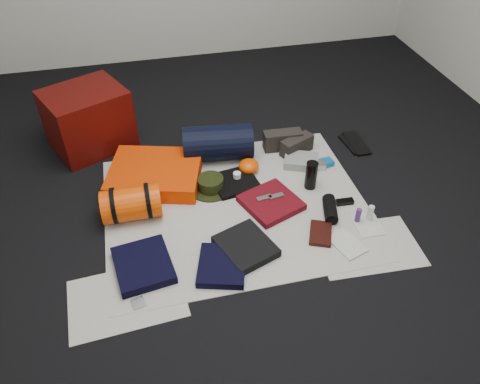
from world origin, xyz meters
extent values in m
cube|color=black|center=(0.00, 0.00, -0.01)|extent=(4.50, 4.50, 0.02)
cube|color=silver|center=(0.00, 0.00, 0.00)|extent=(1.60, 1.30, 0.01)
cube|color=silver|center=(-0.70, -0.55, 0.00)|extent=(0.61, 0.44, 0.00)
cube|color=silver|center=(0.65, -0.50, 0.00)|extent=(0.60, 0.43, 0.00)
cube|color=#4A0805|center=(-0.86, 0.90, 0.22)|extent=(0.65, 0.61, 0.43)
cube|color=#E13702|center=(-0.46, 0.37, 0.06)|extent=(0.69, 0.61, 0.11)
cylinder|color=#E34303|center=(-0.63, 0.05, 0.11)|extent=(0.34, 0.20, 0.20)
cylinder|color=black|center=(-0.73, 0.05, 0.11)|extent=(0.02, 0.22, 0.22)
cylinder|color=black|center=(-0.53, 0.05, 0.11)|extent=(0.02, 0.22, 0.22)
cylinder|color=black|center=(-0.01, 0.52, 0.13)|extent=(0.50, 0.30, 0.25)
cylinder|color=black|center=(-0.12, 0.20, 0.01)|extent=(0.29, 0.29, 0.01)
cylinder|color=black|center=(-0.12, 0.20, 0.05)|extent=(0.17, 0.17, 0.08)
cube|color=#28231F|center=(0.46, 0.53, 0.07)|extent=(0.28, 0.12, 0.14)
cube|color=#28231F|center=(0.54, 0.45, 0.07)|extent=(0.26, 0.18, 0.12)
cube|color=black|center=(1.01, 0.46, 0.01)|extent=(0.11, 0.30, 0.02)
cube|color=black|center=(0.97, 0.45, 0.01)|extent=(0.11, 0.26, 0.01)
cube|color=black|center=(-0.60, -0.37, 0.03)|extent=(0.34, 0.37, 0.05)
cube|color=black|center=(-0.19, -0.47, 0.03)|extent=(0.32, 0.34, 0.04)
cube|color=black|center=(-0.03, -0.37, 0.03)|extent=(0.36, 0.38, 0.05)
cube|color=black|center=(0.04, 0.21, 0.02)|extent=(0.32, 0.30, 0.03)
cube|color=#5A0911|center=(0.21, -0.04, 0.03)|extent=(0.41, 0.41, 0.04)
ellipsoid|color=#E34303|center=(0.16, 0.32, 0.05)|extent=(0.17, 0.17, 0.09)
cube|color=gray|center=(0.53, 0.31, 0.03)|extent=(0.28, 0.25, 0.06)
cylinder|color=black|center=(0.51, 0.07, 0.10)|extent=(0.09, 0.09, 0.19)
cylinder|color=black|center=(0.54, -0.20, 0.05)|extent=(0.13, 0.22, 0.08)
cube|color=#ABABAF|center=(0.62, 0.25, 0.03)|extent=(0.12, 0.09, 0.04)
cube|color=#0E568D|center=(0.69, 0.27, 0.02)|extent=(0.13, 0.09, 0.04)
cylinder|color=#4C2068|center=(0.67, -0.30, 0.05)|extent=(0.04, 0.04, 0.10)
cylinder|color=silver|center=(0.75, -0.31, 0.06)|extent=(0.04, 0.04, 0.11)
cube|color=black|center=(0.42, -0.36, 0.02)|extent=(0.19, 0.22, 0.03)
cube|color=#B8BAB1|center=(0.54, -0.47, 0.01)|extent=(0.20, 0.24, 0.01)
cube|color=#B8BAB1|center=(0.72, -0.35, 0.01)|extent=(0.16, 0.21, 0.01)
cube|color=black|center=(0.67, -0.13, 0.02)|extent=(0.11, 0.05, 0.03)
cube|color=#ABABAF|center=(-0.64, -0.60, 0.01)|extent=(0.08, 0.08, 0.01)
cylinder|color=silver|center=(0.06, 0.24, 0.05)|extent=(0.05, 0.05, 0.04)
cube|color=#ABABAF|center=(0.17, -0.02, 0.06)|extent=(0.10, 0.05, 0.01)
cube|color=#ABABAF|center=(0.25, -0.02, 0.06)|extent=(0.10, 0.05, 0.01)
camera|label=1|loc=(-0.47, -2.10, 1.97)|focal=35.00mm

